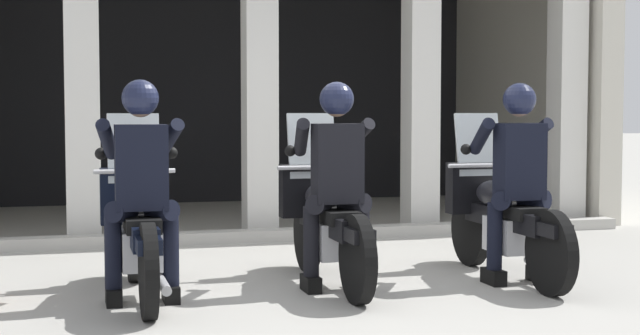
{
  "coord_description": "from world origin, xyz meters",
  "views": [
    {
      "loc": [
        -1.95,
        -6.99,
        1.36
      ],
      "look_at": [
        0.0,
        0.1,
        0.91
      ],
      "focal_mm": 51.35,
      "sensor_mm": 36.0,
      "label": 1
    }
  ],
  "objects_px": {
    "police_officer_center": "(336,167)",
    "police_officer_left": "(141,172)",
    "motorcycle_right": "(501,216)",
    "motorcycle_center": "(326,221)",
    "motorcycle_left": "(139,228)",
    "police_officer_right": "(518,165)"
  },
  "relations": [
    {
      "from": "police_officer_center",
      "to": "motorcycle_right",
      "type": "bearing_deg",
      "value": 9.95
    },
    {
      "from": "police_officer_left",
      "to": "motorcycle_center",
      "type": "xyz_separation_m",
      "value": [
        1.46,
        0.38,
        -0.44
      ]
    },
    {
      "from": "police_officer_left",
      "to": "police_officer_right",
      "type": "xyz_separation_m",
      "value": [
        2.93,
        -0.01,
        0.0
      ]
    },
    {
      "from": "motorcycle_center",
      "to": "motorcycle_left",
      "type": "bearing_deg",
      "value": -173.19
    },
    {
      "from": "motorcycle_left",
      "to": "police_officer_left",
      "type": "distance_m",
      "value": 0.52
    },
    {
      "from": "motorcycle_left",
      "to": "motorcycle_center",
      "type": "relative_size",
      "value": 1.0
    },
    {
      "from": "motorcycle_center",
      "to": "police_officer_center",
      "type": "distance_m",
      "value": 0.52
    },
    {
      "from": "police_officer_left",
      "to": "police_officer_center",
      "type": "height_order",
      "value": "same"
    },
    {
      "from": "motorcycle_right",
      "to": "police_officer_right",
      "type": "height_order",
      "value": "police_officer_right"
    },
    {
      "from": "police_officer_center",
      "to": "police_officer_right",
      "type": "relative_size",
      "value": 1.0
    },
    {
      "from": "police_officer_right",
      "to": "police_officer_center",
      "type": "bearing_deg",
      "value": -177.02
    },
    {
      "from": "motorcycle_left",
      "to": "police_officer_left",
      "type": "xyz_separation_m",
      "value": [
        -0.0,
        -0.28,
        0.44
      ]
    },
    {
      "from": "police_officer_center",
      "to": "police_officer_left",
      "type": "bearing_deg",
      "value": -173.19
    },
    {
      "from": "motorcycle_left",
      "to": "police_officer_right",
      "type": "xyz_separation_m",
      "value": [
        2.92,
        -0.29,
        0.44
      ]
    },
    {
      "from": "motorcycle_center",
      "to": "motorcycle_right",
      "type": "relative_size",
      "value": 1.0
    },
    {
      "from": "motorcycle_right",
      "to": "police_officer_right",
      "type": "distance_m",
      "value": 0.52
    },
    {
      "from": "police_officer_left",
      "to": "police_officer_center",
      "type": "distance_m",
      "value": 1.47
    },
    {
      "from": "motorcycle_center",
      "to": "police_officer_right",
      "type": "bearing_deg",
      "value": -11.89
    },
    {
      "from": "police_officer_center",
      "to": "motorcycle_right",
      "type": "height_order",
      "value": "police_officer_center"
    },
    {
      "from": "motorcycle_center",
      "to": "police_officer_right",
      "type": "height_order",
      "value": "police_officer_right"
    },
    {
      "from": "police_officer_center",
      "to": "motorcycle_center",
      "type": "bearing_deg",
      "value": 92.71
    },
    {
      "from": "motorcycle_left",
      "to": "motorcycle_center",
      "type": "height_order",
      "value": "same"
    }
  ]
}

